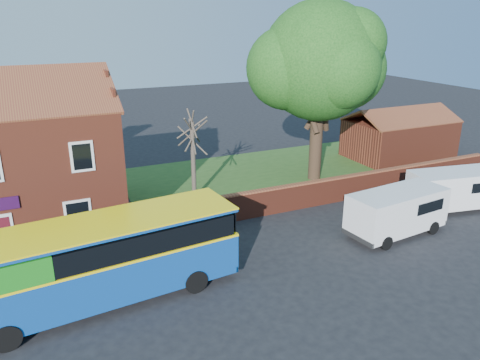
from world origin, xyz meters
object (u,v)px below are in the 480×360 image
bus (88,261)px  van_near (397,211)px  van_far (455,188)px  large_tree (319,65)px

bus → van_near: (15.48, -0.10, -0.59)m
van_far → large_tree: (-4.38, 8.33, 6.57)m
van_far → large_tree: size_ratio=0.47×
van_far → bus: bearing=-166.7°
van_near → large_tree: large_tree is taller
van_near → large_tree: (1.12, 9.51, 6.55)m
van_far → large_tree: 11.48m
van_far → large_tree: large_tree is taller
bus → van_far: 21.02m
large_tree → van_far: bearing=-62.2°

